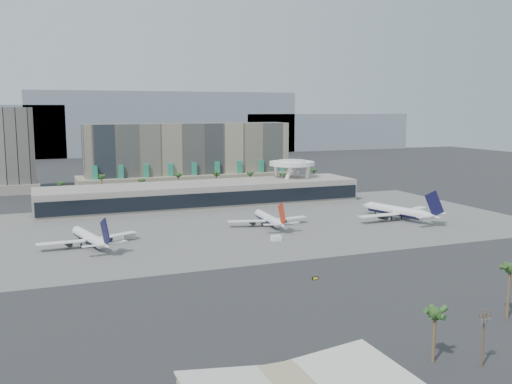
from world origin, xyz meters
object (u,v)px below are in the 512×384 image
object	(u,v)px
airliner_centre	(269,219)
airliner_right	(398,211)
service_vehicle_a	(129,236)
utility_pole	(484,333)
airliner_left	(90,238)
service_vehicle_b	(276,238)
taxiway_sign	(315,278)

from	to	relation	value
airliner_centre	airliner_right	size ratio (longest dim) A/B	0.84
airliner_right	service_vehicle_a	distance (m)	122.78
utility_pole	airliner_centre	bearing A→B (deg)	84.51
utility_pole	airliner_right	size ratio (longest dim) A/B	0.26
utility_pole	airliner_centre	size ratio (longest dim) A/B	0.32
service_vehicle_a	airliner_right	bearing A→B (deg)	-6.00
airliner_left	airliner_centre	xyz separation A→B (m)	(76.90, 10.27, -0.15)
service_vehicle_b	taxiway_sign	xyz separation A→B (m)	(-9.65, -51.64, -0.55)
service_vehicle_b	service_vehicle_a	bearing A→B (deg)	153.74
service_vehicle_a	taxiway_sign	xyz separation A→B (m)	(43.40, -75.89, -0.70)
airliner_right	taxiway_sign	size ratio (longest dim) A/B	21.27
airliner_left	airliner_right	distance (m)	138.43
airliner_centre	service_vehicle_b	world-z (taller)	airliner_centre
utility_pole	airliner_left	world-z (taller)	airliner_left
airliner_left	airliner_centre	bearing A→B (deg)	-5.99
airliner_centre	taxiway_sign	distance (m)	80.33
airliner_right	service_vehicle_b	xyz separation A→B (m)	(-69.53, -18.03, -3.02)
airliner_left	airliner_centre	size ratio (longest dim) A/B	1.03
service_vehicle_b	utility_pole	bearing A→B (deg)	-94.51
airliner_left	service_vehicle_a	size ratio (longest dim) A/B	8.13
airliner_right	taxiway_sign	xyz separation A→B (m)	(-79.19, -69.67, -3.56)
service_vehicle_b	taxiway_sign	world-z (taller)	service_vehicle_b
taxiway_sign	service_vehicle_a	bearing A→B (deg)	114.52
service_vehicle_b	airliner_right	bearing A→B (deg)	12.84
airliner_centre	airliner_right	distance (m)	62.13
utility_pole	airliner_left	size ratio (longest dim) A/B	0.31
airliner_left	airliner_right	world-z (taller)	airliner_right
airliner_centre	service_vehicle_a	world-z (taller)	airliner_centre
airliner_centre	service_vehicle_b	size ratio (longest dim) A/B	9.56
utility_pole	airliner_centre	world-z (taller)	airliner_centre
airliner_centre	service_vehicle_a	size ratio (longest dim) A/B	7.91
utility_pole	taxiway_sign	xyz separation A→B (m)	(-3.94, 64.60, -6.66)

